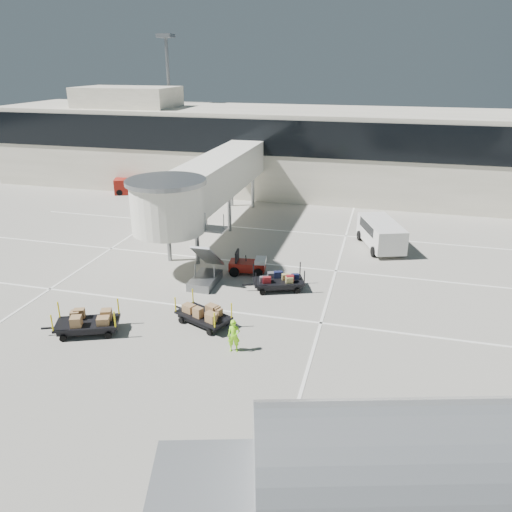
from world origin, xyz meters
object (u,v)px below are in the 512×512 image
object	(u,v)px
baggage_tug	(248,265)
box_cart_near	(204,315)
belt_loader	(135,186)
ground_worker	(234,336)
suitcase_cart	(279,281)
minivan	(380,232)
box_cart_far	(88,324)

from	to	relation	value
baggage_tug	box_cart_near	xyz separation A→B (m)	(-0.41, -6.89, -0.01)
belt_loader	ground_worker	bearing A→B (deg)	-75.56
suitcase_cart	ground_worker	distance (m)	7.02
minivan	belt_loader	distance (m)	26.16
suitcase_cart	belt_loader	xyz separation A→B (m)	(-18.85, 18.48, 0.23)
minivan	baggage_tug	bearing A→B (deg)	-158.03
box_cart_far	minivan	size ratio (longest dim) A/B	0.68
baggage_tug	suitcase_cart	world-z (taller)	baggage_tug
ground_worker	belt_loader	distance (m)	31.35
ground_worker	minivan	size ratio (longest dim) A/B	0.29
suitcase_cart	ground_worker	bearing A→B (deg)	-115.54
box_cart_near	suitcase_cart	bearing A→B (deg)	84.44
baggage_tug	belt_loader	world-z (taller)	belt_loader
baggage_tug	suitcase_cart	xyz separation A→B (m)	(2.35, -1.85, -0.02)
suitcase_cart	ground_worker	size ratio (longest dim) A/B	2.29
box_cart_near	minivan	distance (m)	16.19
box_cart_near	ground_worker	world-z (taller)	ground_worker
baggage_tug	box_cart_far	bearing A→B (deg)	-128.77
minivan	belt_loader	world-z (taller)	belt_loader
suitcase_cart	minivan	distance (m)	10.46
box_cart_near	box_cart_far	size ratio (longest dim) A/B	0.93
baggage_tug	box_cart_near	bearing A→B (deg)	-100.65
belt_loader	box_cart_near	bearing A→B (deg)	-76.84
box_cart_far	baggage_tug	bearing A→B (deg)	36.33
box_cart_near	box_cart_far	world-z (taller)	box_cart_far
box_cart_far	belt_loader	world-z (taller)	belt_loader
box_cart_far	ground_worker	size ratio (longest dim) A/B	2.36
baggage_tug	box_cart_far	distance (m)	10.73
suitcase_cart	box_cart_far	world-z (taller)	box_cart_far
box_cart_near	box_cart_far	bearing A→B (deg)	-133.44
box_cart_near	belt_loader	world-z (taller)	belt_loader
ground_worker	suitcase_cart	bearing A→B (deg)	71.54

